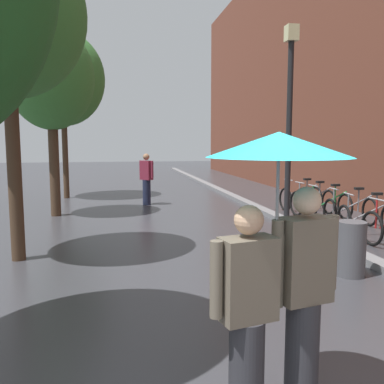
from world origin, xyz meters
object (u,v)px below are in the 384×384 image
object	(u,v)px
street_tree_3	(62,79)
litter_bin	(351,249)
couple_under_umbrella	(278,238)
street_lamp_post	(289,117)
parked_bicycle_7	(313,202)
parked_bicycle_8	(301,198)
parked_bicycle_6	(328,206)
parked_bicycle_4	(367,219)
pedestrian_walking_midground	(147,179)
street_tree_2	(51,79)
parked_bicycle_5	(350,211)
street_tree_1	(6,15)

from	to	relation	value
street_tree_3	litter_bin	size ratio (longest dim) A/B	6.93
couple_under_umbrella	street_lamp_post	world-z (taller)	street_lamp_post
litter_bin	parked_bicycle_7	bearing A→B (deg)	69.33
street_tree_3	parked_bicycle_8	distance (m)	9.13
parked_bicycle_6	parked_bicycle_8	world-z (taller)	same
parked_bicycle_6	parked_bicycle_7	xyz separation A→B (m)	(0.00, 0.83, 0.00)
parked_bicycle_6	street_lamp_post	distance (m)	3.25
parked_bicycle_6	parked_bicycle_8	xyz separation A→B (m)	(0.03, 1.67, 0.00)
street_tree_3	parked_bicycle_4	world-z (taller)	street_tree_3
parked_bicycle_6	street_lamp_post	xyz separation A→B (m)	(-1.81, -1.56, 2.20)
pedestrian_walking_midground	street_tree_2	bearing A→B (deg)	-149.86
parked_bicycle_6	couple_under_umbrella	xyz separation A→B (m)	(-4.29, -7.11, 1.00)
parked_bicycle_8	street_tree_3	bearing A→B (deg)	150.38
parked_bicycle_4	pedestrian_walking_midground	size ratio (longest dim) A/B	0.69
parked_bicycle_5	litter_bin	distance (m)	3.96
parked_bicycle_7	parked_bicycle_4	bearing A→B (deg)	-90.94
parked_bicycle_7	street_tree_1	bearing A→B (deg)	-156.02
couple_under_umbrella	street_tree_2	bearing A→B (deg)	106.80
couple_under_umbrella	street_lamp_post	bearing A→B (deg)	65.92
parked_bicycle_7	parked_bicycle_6	bearing A→B (deg)	-90.22
parked_bicycle_4	street_lamp_post	world-z (taller)	street_lamp_post
couple_under_umbrella	litter_bin	bearing A→B (deg)	50.50
street_tree_1	parked_bicycle_7	bearing A→B (deg)	23.98
parked_bicycle_7	couple_under_umbrella	distance (m)	9.08
street_tree_3	parked_bicycle_8	bearing A→B (deg)	-29.62
street_tree_2	pedestrian_walking_midground	xyz separation A→B (m)	(2.64, 1.53, -2.87)
parked_bicycle_6	parked_bicycle_8	distance (m)	1.67
parked_bicycle_4	parked_bicycle_5	distance (m)	0.99
parked_bicycle_5	parked_bicycle_7	world-z (taller)	same
couple_under_umbrella	parked_bicycle_4	bearing A→B (deg)	51.40
street_tree_3	parked_bicycle_7	distance (m)	9.52
street_tree_1	pedestrian_walking_midground	xyz separation A→B (m)	(2.70, 5.94, -3.27)
parked_bicycle_7	parked_bicycle_8	size ratio (longest dim) A/B	0.99
parked_bicycle_8	pedestrian_walking_midground	world-z (taller)	pedestrian_walking_midground
street_tree_1	street_tree_3	world-z (taller)	street_tree_3
parked_bicycle_5	parked_bicycle_8	xyz separation A→B (m)	(-0.12, 2.48, 0.00)
parked_bicycle_6	couple_under_umbrella	size ratio (longest dim) A/B	0.52
street_tree_1	parked_bicycle_6	distance (m)	8.38
parked_bicycle_8	couple_under_umbrella	xyz separation A→B (m)	(-4.32, -8.78, 1.00)
parked_bicycle_5	street_lamp_post	bearing A→B (deg)	-158.96
parked_bicycle_4	street_lamp_post	bearing A→B (deg)	172.98
litter_bin	street_lamp_post	bearing A→B (deg)	88.25
parked_bicycle_8	litter_bin	distance (m)	6.18
parked_bicycle_4	parked_bicycle_7	world-z (taller)	same
parked_bicycle_7	street_lamp_post	xyz separation A→B (m)	(-1.82, -2.39, 2.20)
parked_bicycle_5	street_tree_1	bearing A→B (deg)	-168.09
street_tree_2	parked_bicycle_4	xyz separation A→B (m)	(7.02, -3.85, -3.35)
street_tree_3	couple_under_umbrella	world-z (taller)	street_tree_3
street_tree_2	street_lamp_post	distance (m)	6.48
street_tree_2	parked_bicycle_4	size ratio (longest dim) A/B	4.45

